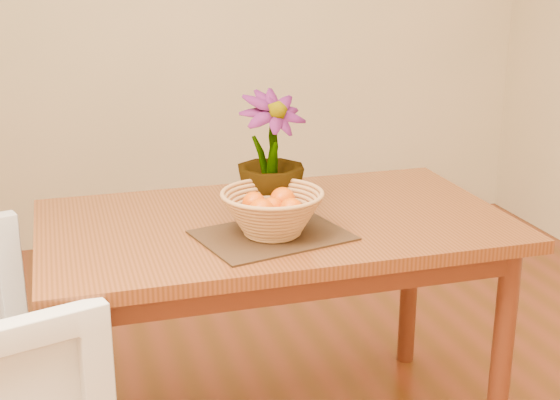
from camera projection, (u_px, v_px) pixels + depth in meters
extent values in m
cube|color=brown|center=(275.00, 225.00, 2.36)|extent=(1.40, 0.80, 0.04)
cube|color=#502212|center=(275.00, 243.00, 2.38)|extent=(1.28, 0.68, 0.08)
cylinder|color=#502212|center=(502.00, 357.00, 2.35)|extent=(0.06, 0.06, 0.71)
cylinder|color=#502212|center=(70.00, 317.00, 2.60)|extent=(0.06, 0.06, 0.71)
cylinder|color=#502212|center=(410.00, 275.00, 2.93)|extent=(0.06, 0.06, 0.71)
cube|color=#372114|center=(272.00, 235.00, 2.21)|extent=(0.46, 0.39, 0.01)
cylinder|color=#AE8148|center=(272.00, 233.00, 2.21)|extent=(0.15, 0.15, 0.01)
sphere|color=#E65403|center=(272.00, 208.00, 2.18)|extent=(0.06, 0.06, 0.06)
sphere|color=#E65403|center=(283.00, 200.00, 2.23)|extent=(0.07, 0.07, 0.07)
sphere|color=#E65403|center=(254.00, 203.00, 2.21)|extent=(0.07, 0.07, 0.07)
sphere|color=#E65403|center=(261.00, 211.00, 2.13)|extent=(0.07, 0.07, 0.07)
sphere|color=#E65403|center=(291.00, 210.00, 2.15)|extent=(0.07, 0.07, 0.07)
imported|color=#133F12|center=(271.00, 155.00, 2.34)|extent=(0.26, 0.26, 0.38)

